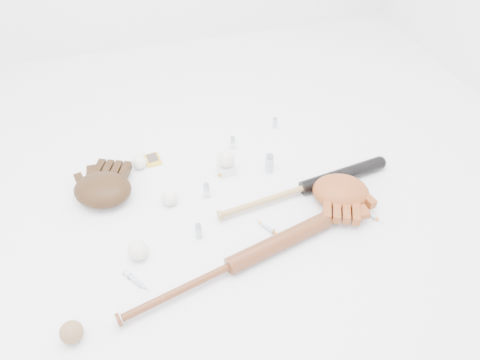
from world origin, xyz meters
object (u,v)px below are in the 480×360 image
object	(u,v)px
bat_dark	(304,188)
glove_dark	(103,189)
pedestal	(227,169)
bat_wood	(231,266)

from	to	relation	value
bat_dark	glove_dark	world-z (taller)	glove_dark
glove_dark	pedestal	distance (m)	0.55
glove_dark	bat_wood	bearing A→B (deg)	-27.31
bat_dark	pedestal	distance (m)	0.36
bat_wood	glove_dark	distance (m)	0.67
bat_wood	pedestal	size ratio (longest dim) A/B	12.79
bat_wood	pedestal	xyz separation A→B (m)	(0.13, 0.53, -0.01)
bat_dark	pedestal	bearing A→B (deg)	134.09
pedestal	bat_wood	bearing A→B (deg)	-103.46
bat_dark	pedestal	xyz separation A→B (m)	(-0.29, 0.22, -0.01)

